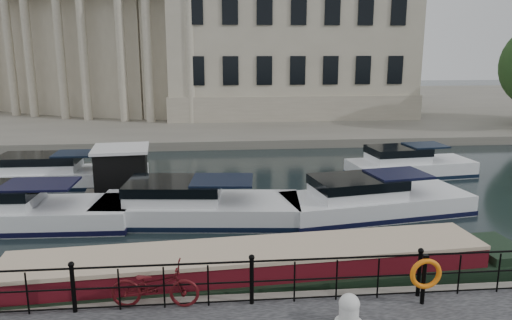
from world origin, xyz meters
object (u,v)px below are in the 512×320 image
at_px(bicycle, 155,285).
at_px(life_ring_post, 425,275).
at_px(narrowboat, 251,278).
at_px(harbour_hut, 122,173).
at_px(mooring_bollard, 349,309).

height_order(bicycle, life_ring_post, life_ring_post).
height_order(life_ring_post, narrowboat, life_ring_post).
xyz_separation_m(narrowboat, harbour_hut, (-4.89, 9.44, 0.59)).
bearing_deg(life_ring_post, bicycle, 175.31).
height_order(narrowboat, harbour_hut, harbour_hut).
distance_m(mooring_bollard, life_ring_post, 2.07).
xyz_separation_m(life_ring_post, narrowboat, (-3.82, 2.12, -0.95)).
relative_size(bicycle, narrowboat, 0.13).
xyz_separation_m(mooring_bollard, life_ring_post, (1.93, 0.59, 0.44)).
bearing_deg(harbour_hut, narrowboat, -67.82).
distance_m(life_ring_post, narrowboat, 4.47).
bearing_deg(harbour_hut, mooring_bollard, -66.05).
xyz_separation_m(bicycle, narrowboat, (2.33, 1.61, -0.71)).
xyz_separation_m(mooring_bollard, harbour_hut, (-6.78, 12.15, 0.08)).
distance_m(bicycle, narrowboat, 2.92).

